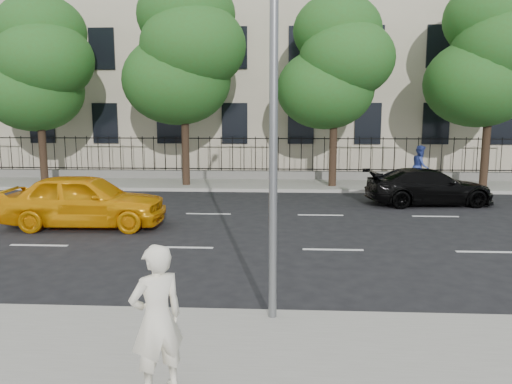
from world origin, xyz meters
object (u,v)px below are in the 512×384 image
at_px(black_sedan, 429,187).
at_px(woman_near, 157,319).
at_px(street_light, 275,18).
at_px(yellow_taxi, 85,200).

relative_size(black_sedan, woman_near, 2.59).
relative_size(street_light, black_sedan, 1.64).
height_order(yellow_taxi, black_sedan, yellow_taxi).
distance_m(yellow_taxi, woman_near, 10.58).
bearing_deg(woman_near, black_sedan, -154.76).
bearing_deg(street_light, black_sedan, 62.01).
bearing_deg(black_sedan, woman_near, 145.96).
bearing_deg(yellow_taxi, black_sedan, -70.98).
xyz_separation_m(black_sedan, woman_near, (-7.27, -14.01, 0.38)).
bearing_deg(street_light, woman_near, -115.16).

